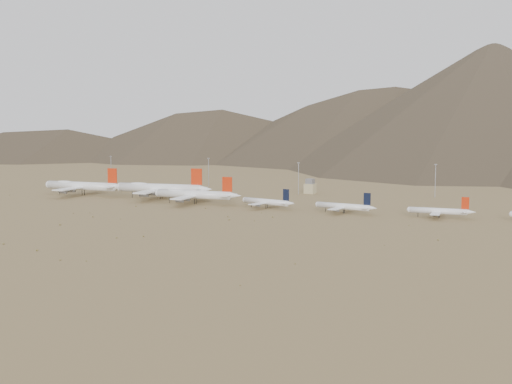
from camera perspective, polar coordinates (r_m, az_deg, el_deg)
The scene contains 14 objects.
ground at distance 427.40m, azimuth -5.03°, elevation -1.50°, with size 3000.00×3000.00×0.00m, color #9E8351.
mountain_ridge at distance 1282.34m, azimuth 17.09°, elevation 10.04°, with size 4400.00×1000.00×300.00m.
widebody_west at distance 522.78m, azimuth -15.20°, elevation 0.54°, with size 74.23×57.47×22.08m.
widebody_centre at distance 487.49m, azimuth -8.54°, elevation 0.35°, with size 78.27×61.09×23.41m.
widebody_east at distance 453.04m, azimuth -5.52°, elevation -0.20°, with size 66.53×51.60×19.81m.
narrowbody_a at distance 426.87m, azimuth 1.01°, elevation -0.88°, with size 41.91×30.59×13.93m.
narrowbody_b at distance 407.11m, azimuth 7.88°, elevation -1.28°, with size 42.14×30.44×13.92m.
narrowbody_c at distance 399.17m, azimuth 16.02°, elevation -1.63°, with size 40.19×29.06×13.28m.
control_tower at distance 519.68m, azimuth 4.83°, elevation 0.45°, with size 8.00×8.00×12.00m.
mast_far_west at distance 625.54m, azimuth -12.76°, elevation 2.09°, with size 2.00×0.60×25.70m.
mast_west at distance 577.39m, azimuth -4.23°, elevation 1.90°, with size 2.00×0.60×25.70m.
mast_centre at distance 511.40m, azimuth 3.80°, elevation 1.36°, with size 2.00×0.60×25.70m.
mast_east at distance 508.64m, azimuth 15.65°, elevation 1.12°, with size 2.00×0.60×25.70m.
desert_scrub at distance 391.54m, azimuth -15.49°, elevation -2.36°, with size 376.59×178.17×0.86m.
Camera 1 is at (224.93, -359.00, 56.55)m, focal length 45.00 mm.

